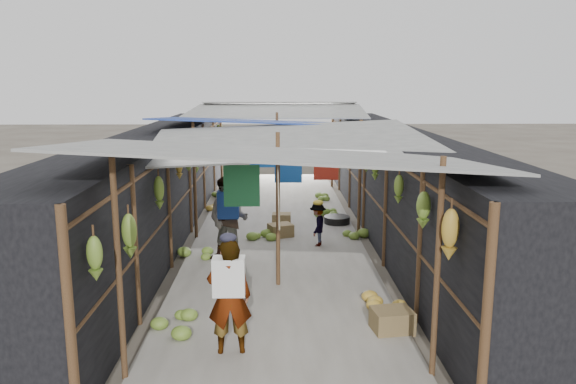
{
  "coord_description": "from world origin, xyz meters",
  "views": [
    {
      "loc": [
        -0.03,
        -6.04,
        3.4
      ],
      "look_at": [
        0.21,
        4.87,
        1.25
      ],
      "focal_mm": 35.0,
      "sensor_mm": 36.0,
      "label": 1
    }
  ],
  "objects": [
    {
      "name": "black_basin",
      "position": [
        1.45,
        7.17,
        0.09
      ],
      "size": [
        0.63,
        0.63,
        0.19
      ],
      "primitive_type": "cylinder",
      "color": "black",
      "rests_on": "ground"
    },
    {
      "name": "crate_mid",
      "position": [
        1.56,
        1.17,
        0.16
      ],
      "size": [
        0.6,
        0.51,
        0.32
      ],
      "primitive_type": "cube",
      "rotation": [
        0.0,
        0.0,
        0.15
      ],
      "color": "olive",
      "rests_on": "ground"
    },
    {
      "name": "crate_back",
      "position": [
        0.1,
        7.11,
        0.14
      ],
      "size": [
        0.46,
        0.38,
        0.28
      ],
      "primitive_type": "cube",
      "rotation": [
        0.0,
        0.0,
        -0.05
      ],
      "color": "olive",
      "rests_on": "ground"
    },
    {
      "name": "market_canopy",
      "position": [
        0.03,
        6.83,
        2.4
      ],
      "size": [
        5.62,
        15.2,
        2.77
      ],
      "color": "brown",
      "rests_on": "ground"
    },
    {
      "name": "hanging_bananas",
      "position": [
        0.19,
        6.28,
        1.67
      ],
      "size": [
        3.95,
        14.19,
        0.86
      ],
      "color": "olive",
      "rests_on": "ground"
    },
    {
      "name": "crate_near",
      "position": [
        0.07,
        6.02,
        0.15
      ],
      "size": [
        0.61,
        0.55,
        0.3
      ],
      "primitive_type": "cube",
      "rotation": [
        0.0,
        0.0,
        0.37
      ],
      "color": "olive",
      "rests_on": "ground"
    },
    {
      "name": "floor_bananas",
      "position": [
        -0.04,
        6.09,
        0.15
      ],
      "size": [
        3.96,
        9.77,
        0.34
      ],
      "color": "olive",
      "rests_on": "ground"
    },
    {
      "name": "aisle_slab",
      "position": [
        0.0,
        6.5,
        0.01
      ],
      "size": [
        3.6,
        16.0,
        0.02
      ],
      "primitive_type": "cube",
      "color": "#9E998E",
      "rests_on": "ground"
    },
    {
      "name": "ground",
      "position": [
        0.0,
        0.0,
        0.0
      ],
      "size": [
        80.0,
        80.0,
        0.0
      ],
      "primitive_type": "plane",
      "color": "#6B6356",
      "rests_on": "ground"
    },
    {
      "name": "shopper_blue",
      "position": [
        -0.94,
        4.35,
        0.82
      ],
      "size": [
        0.92,
        0.78,
        1.64
      ],
      "primitive_type": "imported",
      "rotation": [
        0.0,
        0.0,
        -0.22
      ],
      "color": "#2142A7",
      "rests_on": "ground"
    },
    {
      "name": "vendor_elderly",
      "position": [
        -0.62,
        0.6,
        0.76
      ],
      "size": [
        0.58,
        0.41,
        1.51
      ],
      "primitive_type": "imported",
      "rotation": [
        0.0,
        0.0,
        3.23
      ],
      "color": "silver",
      "rests_on": "ground"
    },
    {
      "name": "vendor_seated",
      "position": [
        0.84,
        5.29,
        0.46
      ],
      "size": [
        0.48,
        0.67,
        0.93
      ],
      "primitive_type": "imported",
      "rotation": [
        0.0,
        0.0,
        -1.82
      ],
      "color": "#534E48",
      "rests_on": "ground"
    },
    {
      "name": "stall_left",
      "position": [
        -2.7,
        6.5,
        1.15
      ],
      "size": [
        1.4,
        15.0,
        2.3
      ],
      "primitive_type": "cube",
      "color": "black",
      "rests_on": "ground"
    },
    {
      "name": "stall_right",
      "position": [
        2.7,
        6.5,
        1.15
      ],
      "size": [
        1.4,
        15.0,
        2.3
      ],
      "primitive_type": "cube",
      "color": "black",
      "rests_on": "ground"
    }
  ]
}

